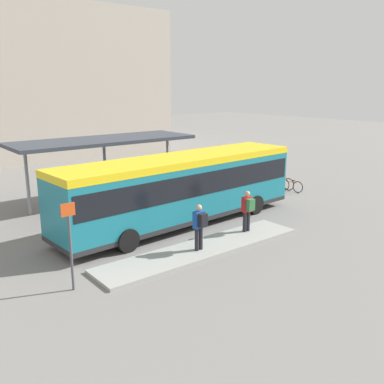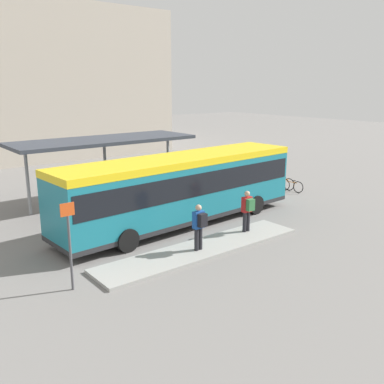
{
  "view_description": "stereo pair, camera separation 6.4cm",
  "coord_description": "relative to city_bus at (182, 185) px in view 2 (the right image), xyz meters",
  "views": [
    {
      "loc": [
        -11.28,
        -14.93,
        6.19
      ],
      "look_at": [
        0.6,
        0.0,
        1.41
      ],
      "focal_mm": 40.0,
      "sensor_mm": 36.0,
      "label": 1
    },
    {
      "loc": [
        -11.23,
        -14.97,
        6.19
      ],
      "look_at": [
        0.6,
        0.0,
        1.41
      ],
      "focal_mm": 40.0,
      "sensor_mm": 36.0,
      "label": 2
    }
  ],
  "objects": [
    {
      "name": "station_shelter",
      "position": [
        -0.83,
        5.76,
        1.44
      ],
      "size": [
        9.75,
        3.45,
        3.43
      ],
      "color": "#383D47",
      "rests_on": "ground_plane"
    },
    {
      "name": "platform_sign",
      "position": [
        -6.6,
        -3.11,
        -0.28
      ],
      "size": [
        0.44,
        0.08,
        2.8
      ],
      "color": "#4C4C51",
      "rests_on": "ground_plane"
    },
    {
      "name": "bicycle_orange",
      "position": [
        8.86,
        0.85,
        -1.48
      ],
      "size": [
        0.48,
        1.62,
        0.7
      ],
      "rotation": [
        0.0,
        0.0,
        1.66
      ],
      "color": "black",
      "rests_on": "ground_plane"
    },
    {
      "name": "pedestrian_companion",
      "position": [
        1.32,
        -2.86,
        -0.7
      ],
      "size": [
        0.44,
        0.47,
        1.77
      ],
      "rotation": [
        0.0,
        0.0,
        1.52
      ],
      "color": "#232328",
      "rests_on": "curb_island"
    },
    {
      "name": "bicycle_blue",
      "position": [
        8.88,
        1.61,
        -1.45
      ],
      "size": [
        0.48,
        1.76,
        0.76
      ],
      "rotation": [
        0.0,
        0.0,
        1.7
      ],
      "color": "black",
      "rests_on": "ground_plane"
    },
    {
      "name": "city_bus",
      "position": [
        0.0,
        0.0,
        0.0
      ],
      "size": [
        12.22,
        3.26,
        3.13
      ],
      "rotation": [
        0.0,
        0.0,
        0.06
      ],
      "color": "#197284",
      "rests_on": "ground_plane"
    },
    {
      "name": "ground_plane",
      "position": [
        -0.01,
        -0.0,
        -1.83
      ],
      "size": [
        120.0,
        120.0,
        0.0
      ],
      "primitive_type": "plane",
      "color": "slate"
    },
    {
      "name": "curb_island",
      "position": [
        -1.35,
        -3.1,
        -1.77
      ],
      "size": [
        8.91,
        1.8,
        0.12
      ],
      "color": "#9E9E99",
      "rests_on": "ground_plane"
    },
    {
      "name": "potted_planter_near_shelter",
      "position": [
        2.58,
        2.82,
        -1.15
      ],
      "size": [
        0.79,
        0.79,
        1.3
      ],
      "color": "slate",
      "rests_on": "ground_plane"
    },
    {
      "name": "bicycle_white",
      "position": [
        8.89,
        2.37,
        -1.49
      ],
      "size": [
        0.48,
        1.56,
        0.68
      ],
      "rotation": [
        0.0,
        0.0,
        -1.68
      ],
      "color": "black",
      "rests_on": "ground_plane"
    },
    {
      "name": "pedestrian_waiting",
      "position": [
        -1.62,
        -3.24,
        -0.69
      ],
      "size": [
        0.45,
        0.47,
        1.78
      ],
      "rotation": [
        0.0,
        0.0,
        1.62
      ],
      "color": "#232328",
      "rests_on": "curb_island"
    }
  ]
}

